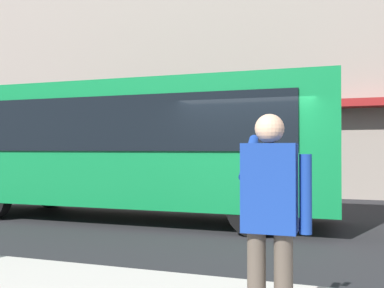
% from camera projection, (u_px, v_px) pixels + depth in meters
% --- Properties ---
extents(ground_plane, '(60.00, 60.00, 0.00)m').
position_uv_depth(ground_plane, '(250.00, 232.00, 8.31)').
color(ground_plane, '#232326').
extents(building_facade_far, '(28.00, 1.55, 12.00)m').
position_uv_depth(building_facade_far, '(288.00, 20.00, 14.82)').
color(building_facade_far, gray).
rests_on(building_facade_far, ground_plane).
extents(red_bus, '(9.05, 2.54, 3.08)m').
position_uv_depth(red_bus, '(132.00, 145.00, 9.91)').
color(red_bus, '#0F7238').
rests_on(red_bus, ground_plane).
extents(pedestrian_photographer, '(0.53, 0.52, 1.70)m').
position_uv_depth(pedestrian_photographer, '(270.00, 209.00, 3.25)').
color(pedestrian_photographer, '#4C4238').
rests_on(pedestrian_photographer, sidewalk_curb).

